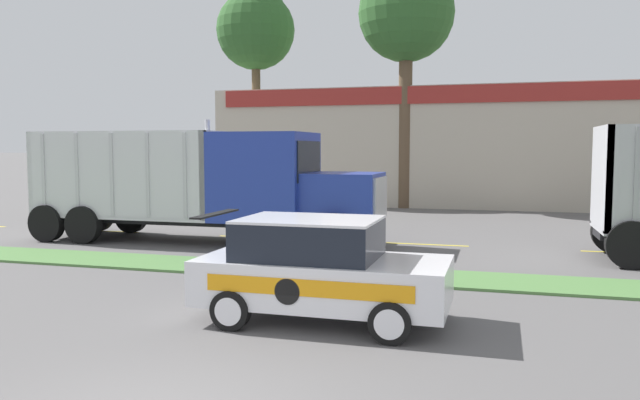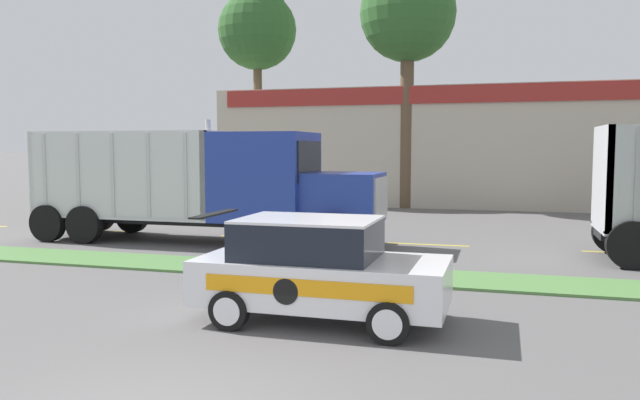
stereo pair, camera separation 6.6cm
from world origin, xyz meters
name	(u,v)px [view 1 (the left image)]	position (x,y,z in m)	size (l,w,h in m)	color
grass_verge	(341,273)	(0.00, 7.93, 0.03)	(120.00, 1.76, 0.06)	#517F42
centre_line_2	(107,231)	(-9.42, 12.82, 0.00)	(2.40, 0.14, 0.01)	yellow
centre_line_3	(255,237)	(-4.02, 12.82, 0.00)	(2.40, 0.14, 0.01)	yellow
centre_line_4	(427,244)	(1.38, 12.82, 0.00)	(2.40, 0.14, 0.01)	yellow
centre_line_5	(629,253)	(6.78, 12.82, 0.00)	(2.40, 0.14, 0.01)	yellow
dump_truck_mid	(235,187)	(-4.09, 11.49, 1.67)	(10.58, 2.80, 3.62)	black
rally_car	(320,269)	(0.56, 4.20, 0.86)	(4.04, 2.04, 1.72)	white
store_building_backdrop	(472,147)	(1.98, 29.66, 2.86)	(24.90, 12.10, 5.70)	#BCB29E
tree_behind_left	(256,24)	(-8.85, 25.17, 9.20)	(4.04, 4.04, 11.91)	brown
tree_behind_centre	(406,7)	(-0.88, 23.85, 9.31)	(4.42, 4.42, 12.32)	brown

